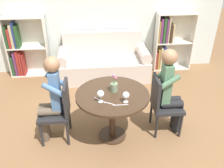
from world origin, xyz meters
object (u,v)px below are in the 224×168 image
(bookshelf_right, at_px, (168,42))
(wine_glass_right, at_px, (126,95))
(wine_glass_left, at_px, (101,94))
(bookshelf_left, at_px, (22,48))
(chair_left, at_px, (59,109))
(flower_vase, at_px, (114,86))
(chair_right, at_px, (163,103))
(person_left, at_px, (51,98))
(person_right, at_px, (170,90))
(couch, at_px, (103,63))

(bookshelf_right, xyz_separation_m, wine_glass_right, (-1.30, -2.39, 0.20))
(wine_glass_left, bearing_deg, bookshelf_left, 122.81)
(chair_left, relative_size, flower_vase, 3.28)
(wine_glass_left, height_order, wine_glass_right, wine_glass_left)
(chair_right, height_order, wine_glass_right, chair_right)
(bookshelf_left, height_order, chair_left, bookshelf_left)
(chair_right, bearing_deg, flower_vase, 92.65)
(person_left, height_order, flower_vase, person_left)
(bookshelf_left, distance_m, person_right, 3.27)
(couch, height_order, chair_left, couch)
(bookshelf_right, distance_m, chair_left, 3.05)
(wine_glass_left, bearing_deg, bookshelf_right, 55.46)
(person_left, distance_m, wine_glass_left, 0.72)
(person_left, bearing_deg, bookshelf_right, 133.85)
(bookshelf_left, distance_m, wine_glass_left, 2.81)
(flower_vase, bearing_deg, bookshelf_left, 128.91)
(wine_glass_right, relative_size, flower_vase, 0.53)
(bookshelf_right, xyz_separation_m, chair_left, (-2.19, -2.12, -0.14))
(person_right, height_order, wine_glass_right, person_right)
(chair_left, height_order, wine_glass_left, wine_glass_left)
(couch, bearing_deg, wine_glass_right, -85.99)
(chair_right, distance_m, person_left, 1.57)
(person_left, relative_size, wine_glass_left, 7.86)
(couch, xyz_separation_m, person_left, (-0.82, -1.85, 0.37))
(couch, xyz_separation_m, bookshelf_left, (-1.68, 0.27, 0.29))
(couch, xyz_separation_m, chair_left, (-0.74, -1.85, 0.18))
(person_left, distance_m, wine_glass_right, 1.02)
(chair_right, relative_size, wine_glass_right, 6.21)
(person_left, bearing_deg, chair_right, 91.43)
(flower_vase, bearing_deg, person_left, 179.79)
(flower_vase, bearing_deg, chair_left, 179.95)
(couch, relative_size, bookshelf_right, 1.49)
(chair_left, bearing_deg, flower_vase, 90.89)
(couch, height_order, bookshelf_right, bookshelf_right)
(bookshelf_right, relative_size, chair_left, 1.41)
(bookshelf_left, height_order, wine_glass_right, bookshelf_left)
(bookshelf_right, relative_size, person_right, 0.96)
(chair_right, xyz_separation_m, wine_glass_left, (-0.90, -0.25, 0.36))
(couch, bearing_deg, bookshelf_right, 10.33)
(wine_glass_left, bearing_deg, person_right, 13.95)
(couch, distance_m, bookshelf_right, 1.51)
(bookshelf_right, distance_m, wine_glass_right, 2.73)
(person_left, bearing_deg, wine_glass_right, 75.28)
(chair_right, bearing_deg, wine_glass_left, 106.73)
(person_right, xyz_separation_m, wine_glass_left, (-0.99, -0.25, 0.15))
(chair_left, xyz_separation_m, wine_glass_right, (0.89, -0.27, 0.34))
(bookshelf_right, bearing_deg, person_right, -106.67)
(chair_left, xyz_separation_m, flower_vase, (0.77, -0.00, 0.33))
(bookshelf_left, relative_size, person_left, 0.99)
(bookshelf_right, distance_m, wine_glass_left, 2.86)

